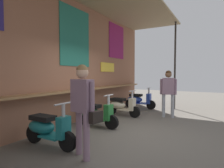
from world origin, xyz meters
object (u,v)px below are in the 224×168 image
Objects in this scene: scooter_green at (95,113)px; scooter_blue at (138,100)px; scooter_teal at (47,128)px; scooter_cream at (121,105)px; shopper_with_handbag at (83,101)px; shopper_browsing at (168,89)px.

scooter_green is 3.41m from scooter_blue.
scooter_teal is 1.00× the size of scooter_cream.
shopper_with_handbag is (-1.80, -1.02, 0.66)m from scooter_green.
scooter_teal is at bearing 143.42° from shopper_browsing.
scooter_green is at bearing 36.78° from shopper_with_handbag.
scooter_blue is 0.82× the size of shopper_with_handbag.
scooter_cream is (1.68, -0.00, 0.00)m from scooter_green.
scooter_blue is at bearing 90.44° from scooter_green.
scooter_cream is at bearing 90.44° from scooter_green.
shopper_with_handbag reaches higher than scooter_teal.
scooter_teal and scooter_cream have the same top height.
scooter_green is at bearing -85.58° from scooter_cream.
shopper_with_handbag is at bearing -3.11° from scooter_teal.
shopper_browsing reaches higher than scooter_cream.
scooter_teal is at bearing -89.56° from scooter_green.
scooter_teal is 1.22m from shopper_with_handbag.
scooter_cream is 1.00× the size of scooter_blue.
scooter_blue is at bearing 18.38° from shopper_with_handbag.
shopper_with_handbag is at bearing -69.28° from scooter_cream.
scooter_cream is (3.44, -0.00, 0.00)m from scooter_teal.
scooter_cream is at bearing -92.89° from scooter_blue.
scooter_green is 0.83× the size of shopper_browsing.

